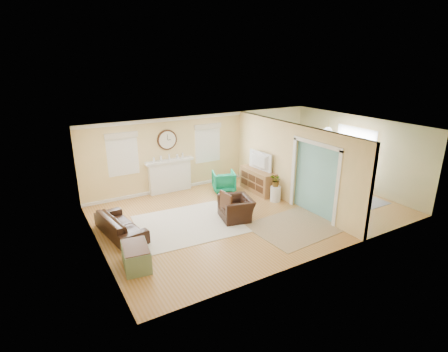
{
  "coord_description": "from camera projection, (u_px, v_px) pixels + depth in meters",
  "views": [
    {
      "loc": [
        -5.7,
        -8.12,
        4.47
      ],
      "look_at": [
        -0.8,
        0.3,
        1.2
      ],
      "focal_mm": 28.0,
      "sensor_mm": 36.0,
      "label": 1
    }
  ],
  "objects": [
    {
      "name": "tv",
      "position": [
        258.0,
        161.0,
        12.06
      ],
      "size": [
        0.25,
        1.12,
        0.64
      ],
      "primitive_type": "imported",
      "rotation": [
        0.0,
        0.0,
        1.66
      ],
      "color": "black",
      "rests_on": "credenza"
    },
    {
      "name": "dining_chair_s",
      "position": [
        358.0,
        191.0,
        11.02
      ],
      "size": [
        0.46,
        0.46,
        0.9
      ],
      "color": "gray",
      "rests_on": "floor"
    },
    {
      "name": "ceiling",
      "position": [
        253.0,
        128.0,
        9.97
      ],
      "size": [
        9.0,
        6.0,
        0.02
      ],
      "primitive_type": "cube",
      "color": "white",
      "rests_on": "wall_back"
    },
    {
      "name": "partition",
      "position": [
        286.0,
        160.0,
        11.31
      ],
      "size": [
        0.17,
        6.0,
        2.6
      ],
      "color": "#CFBA78",
      "rests_on": "ground"
    },
    {
      "name": "fireplace",
      "position": [
        170.0,
        175.0,
        12.25
      ],
      "size": [
        1.7,
        0.3,
        1.17
      ],
      "color": "white",
      "rests_on": "ground"
    },
    {
      "name": "window_right",
      "position": [
        208.0,
        140.0,
        12.71
      ],
      "size": [
        1.05,
        0.13,
        1.42
      ],
      "color": "white",
      "rests_on": "wall_back"
    },
    {
      "name": "window_left",
      "position": [
        122.0,
        151.0,
        11.23
      ],
      "size": [
        1.05,
        0.13,
        1.42
      ],
      "color": "white",
      "rests_on": "wall_back"
    },
    {
      "name": "sofa",
      "position": [
        120.0,
        225.0,
        9.29
      ],
      "size": [
        1.03,
        2.01,
        0.56
      ],
      "primitive_type": "imported",
      "rotation": [
        0.0,
        0.0,
        1.72
      ],
      "color": "black",
      "rests_on": "floor"
    },
    {
      "name": "wall_right",
      "position": [
        356.0,
        152.0,
        12.53
      ],
      "size": [
        0.02,
        6.0,
        2.6
      ],
      "primitive_type": "cube",
      "color": "#CFBA78",
      "rests_on": "ground"
    },
    {
      "name": "wall_clock",
      "position": [
        167.0,
        140.0,
        11.92
      ],
      "size": [
        0.7,
        0.07,
        0.7
      ],
      "color": "#442715",
      "rests_on": "wall_back"
    },
    {
      "name": "trunk",
      "position": [
        136.0,
        256.0,
        7.84
      ],
      "size": [
        0.68,
        0.98,
        0.52
      ],
      "color": "slate",
      "rests_on": "floor"
    },
    {
      "name": "dining_chair_w",
      "position": [
        315.0,
        181.0,
        11.62
      ],
      "size": [
        0.52,
        0.52,
        1.01
      ],
      "color": "white",
      "rests_on": "floor"
    },
    {
      "name": "wall_back",
      "position": [
        206.0,
        150.0,
        12.84
      ],
      "size": [
        9.0,
        0.02,
        2.6
      ],
      "primitive_type": "cube",
      "color": "#CFBA78",
      "rests_on": "ground"
    },
    {
      "name": "potted_plant",
      "position": [
        276.0,
        180.0,
        11.35
      ],
      "size": [
        0.35,
        0.4,
        0.43
      ],
      "primitive_type": "imported",
      "rotation": [
        0.0,
        0.0,
        4.66
      ],
      "color": "#337F33",
      "rests_on": "garden_stool"
    },
    {
      "name": "floor",
      "position": [
        251.0,
        211.0,
        10.79
      ],
      "size": [
        9.0,
        9.0,
        0.0
      ],
      "primitive_type": "plane",
      "color": "#9B6627",
      "rests_on": "ground"
    },
    {
      "name": "wall_front",
      "position": [
        327.0,
        206.0,
        7.92
      ],
      "size": [
        9.0,
        0.02,
        2.6
      ],
      "primitive_type": "cube",
      "color": "#CFBA78",
      "rests_on": "ground"
    },
    {
      "name": "green_chair",
      "position": [
        224.0,
        181.0,
        12.4
      ],
      "size": [
        0.97,
        0.98,
        0.7
      ],
      "primitive_type": "imported",
      "rotation": [
        0.0,
        0.0,
        2.8
      ],
      "color": "#08833F",
      "rests_on": "floor"
    },
    {
      "name": "credenza",
      "position": [
        258.0,
        181.0,
        12.3
      ],
      "size": [
        0.52,
        1.53,
        0.8
      ],
      "color": "#A77547",
      "rests_on": "floor"
    },
    {
      "name": "eames_chair",
      "position": [
        236.0,
        208.0,
        10.21
      ],
      "size": [
        1.07,
        1.16,
        0.65
      ],
      "primitive_type": "imported",
      "rotation": [
        0.0,
        0.0,
        -1.79
      ],
      "color": "black",
      "rests_on": "floor"
    },
    {
      "name": "dining_chair_e",
      "position": [
        345.0,
        175.0,
        12.24
      ],
      "size": [
        0.54,
        0.54,
        1.01
      ],
      "color": "gray",
      "rests_on": "floor"
    },
    {
      "name": "rug_cream",
      "position": [
        189.0,
        224.0,
        9.96
      ],
      "size": [
        2.98,
        2.63,
        0.01
      ],
      "primitive_type": "cube",
      "rotation": [
        0.0,
        0.0,
        -0.07
      ],
      "color": "beige",
      "rests_on": "floor"
    },
    {
      "name": "dining_chair_n",
      "position": [
        305.0,
        172.0,
        12.81
      ],
      "size": [
        0.47,
        0.47,
        0.93
      ],
      "color": "gray",
      "rests_on": "floor"
    },
    {
      "name": "wall_left",
      "position": [
        95.0,
        201.0,
        8.23
      ],
      "size": [
        0.02,
        6.0,
        2.6
      ],
      "primitive_type": "cube",
      "color": "#CFBA78",
      "rests_on": "ground"
    },
    {
      "name": "rug_grey",
      "position": [
        329.0,
        195.0,
        12.04
      ],
      "size": [
        2.46,
        3.08,
        0.01
      ],
      "primitive_type": "cube",
      "color": "gray",
      "rests_on": "floor"
    },
    {
      "name": "dining_table",
      "position": [
        330.0,
        186.0,
        11.93
      ],
      "size": [
        1.52,
        2.18,
        0.7
      ],
      "primitive_type": "imported",
      "rotation": [
        0.0,
        0.0,
        1.35
      ],
      "color": "#442715",
      "rests_on": "floor"
    },
    {
      "name": "garden_stool",
      "position": [
        275.0,
        194.0,
        11.5
      ],
      "size": [
        0.35,
        0.35,
        0.51
      ],
      "primitive_type": "cylinder",
      "color": "white",
      "rests_on": "floor"
    },
    {
      "name": "french_doors",
      "position": [
        354.0,
        158.0,
        12.57
      ],
      "size": [
        0.06,
        1.7,
        2.2
      ],
      "color": "white",
      "rests_on": "ground"
    },
    {
      "name": "rug_jute",
      "position": [
        294.0,
        227.0,
        9.76
      ],
      "size": [
        2.42,
        2.03,
        0.01
      ],
      "primitive_type": "cube",
      "rotation": [
        0.0,
        0.0,
        0.07
      ],
      "color": "tan",
      "rests_on": "floor"
    },
    {
      "name": "pendant",
      "position": [
        328.0,
        131.0,
        11.52
      ],
      "size": [
        0.3,
        0.3,
        0.55
      ],
      "color": "gold",
      "rests_on": "ceiling"
    }
  ]
}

